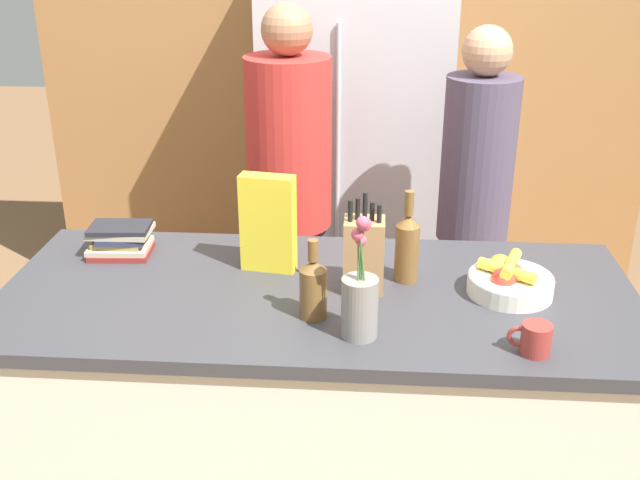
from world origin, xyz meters
name	(u,v)px	position (x,y,z in m)	size (l,w,h in m)	color
kitchen_island	(318,419)	(0.00, 0.00, 0.46)	(1.88, 0.82, 0.92)	silver
back_wall_wood	(345,56)	(0.00, 1.83, 1.30)	(3.08, 0.12, 2.60)	#9E6B3D
refrigerator	(355,146)	(0.06, 1.47, 0.94)	(0.84, 0.62, 1.87)	#B7B7BC
fruit_bowl	(509,280)	(0.56, 0.03, 0.97)	(0.25, 0.25, 0.10)	silver
knife_block	(364,254)	(0.13, 0.02, 1.04)	(0.12, 0.10, 0.30)	#A87A4C
flower_vase	(360,301)	(0.13, -0.25, 1.03)	(0.10, 0.10, 0.34)	gray
cereal_box	(268,223)	(-0.16, 0.14, 1.08)	(0.17, 0.09, 0.31)	yellow
coffee_mug	(535,339)	(0.57, -0.30, 0.96)	(0.11, 0.08, 0.08)	#99332D
book_stack	(121,240)	(-0.66, 0.22, 0.97)	(0.21, 0.16, 0.10)	maroon
bottle_oil	(407,246)	(0.26, 0.09, 1.04)	(0.07, 0.07, 0.29)	brown
bottle_vinegar	(312,287)	(0.00, -0.15, 1.01)	(0.08, 0.08, 0.23)	brown
person_at_sink	(290,192)	(-0.17, 0.83, 0.93)	(0.33, 0.33, 1.66)	#383842
person_in_blue	(474,204)	(0.55, 0.83, 0.90)	(0.28, 0.28, 1.59)	#383842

